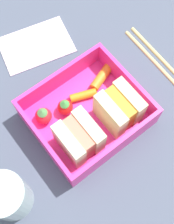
# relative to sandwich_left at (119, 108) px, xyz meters

# --- Properties ---
(ground_plane) EXTENTS (1.20, 1.20, 0.02)m
(ground_plane) POSITION_rel_sandwich_left_xyz_m (0.04, -0.03, -0.05)
(ground_plane) COLOR #444C5E
(bento_tray) EXTENTS (0.17, 0.15, 0.01)m
(bento_tray) POSITION_rel_sandwich_left_xyz_m (0.04, -0.03, -0.04)
(bento_tray) COLOR #F23092
(bento_tray) RESTS_ON ground_plane
(bento_rim) EXTENTS (0.17, 0.15, 0.04)m
(bento_rim) POSITION_rel_sandwich_left_xyz_m (0.04, -0.03, -0.01)
(bento_rim) COLOR #F23092
(bento_rim) RESTS_ON bento_tray
(sandwich_left) EXTENTS (0.05, 0.06, 0.06)m
(sandwich_left) POSITION_rel_sandwich_left_xyz_m (0.00, 0.00, 0.00)
(sandwich_left) COLOR beige
(sandwich_left) RESTS_ON bento_tray
(sandwich_center_left) EXTENTS (0.05, 0.06, 0.06)m
(sandwich_center_left) POSITION_rel_sandwich_left_xyz_m (0.08, 0.00, 0.00)
(sandwich_center_left) COLOR beige
(sandwich_center_left) RESTS_ON bento_tray
(carrot_stick_left) EXTENTS (0.05, 0.03, 0.02)m
(carrot_stick_left) POSITION_rel_sandwich_left_xyz_m (-0.02, -0.07, -0.02)
(carrot_stick_left) COLOR orange
(carrot_stick_left) RESTS_ON bento_tray
(carrot_stick_far_left) EXTENTS (0.04, 0.03, 0.01)m
(carrot_stick_far_left) POSITION_rel_sandwich_left_xyz_m (0.02, -0.06, -0.02)
(carrot_stick_far_left) COLOR orange
(carrot_stick_far_left) RESTS_ON bento_tray
(strawberry_far_left) EXTENTS (0.02, 0.02, 0.03)m
(strawberry_far_left) POSITION_rel_sandwich_left_xyz_m (0.06, -0.06, -0.02)
(strawberry_far_left) COLOR red
(strawberry_far_left) RESTS_ON bento_tray
(strawberry_left) EXTENTS (0.03, 0.03, 0.03)m
(strawberry_left) POSITION_rel_sandwich_left_xyz_m (0.09, -0.07, -0.02)
(strawberry_left) COLOR red
(strawberry_left) RESTS_ON bento_tray
(chopstick_pair) EXTENTS (0.03, 0.20, 0.01)m
(chopstick_pair) POSITION_rel_sandwich_left_xyz_m (-0.13, -0.02, -0.04)
(chopstick_pair) COLOR tan
(chopstick_pair) RESTS_ON ground_plane
(drinking_glass) EXTENTS (0.06, 0.06, 0.08)m
(drinking_glass) POSITION_rel_sandwich_left_xyz_m (0.20, 0.01, -0.00)
(drinking_glass) COLOR silver
(drinking_glass) RESTS_ON ground_plane
(folded_napkin) EXTENTS (0.14, 0.11, 0.00)m
(folded_napkin) POSITION_rel_sandwich_left_xyz_m (0.02, -0.20, -0.04)
(folded_napkin) COLOR silver
(folded_napkin) RESTS_ON ground_plane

